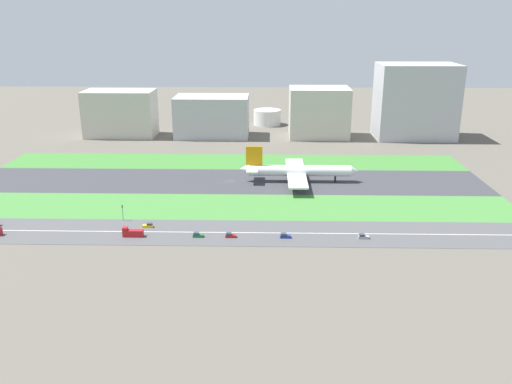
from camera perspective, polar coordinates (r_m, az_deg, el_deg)
name	(u,v)px	position (r m, az deg, el deg)	size (l,w,h in m)	color
ground_plane	(230,181)	(293.56, -2.85, 1.18)	(800.00, 800.00, 0.00)	#5B564C
runway	(230,181)	(293.55, -2.85, 1.19)	(280.00, 46.00, 0.10)	#38383D
grass_median_north	(234,162)	(332.81, -2.35, 3.29)	(280.00, 36.00, 0.10)	#3D7A33
grass_median_south	(224,206)	(254.83, -3.50, -1.56)	(280.00, 36.00, 0.10)	#427F38
highway	(218,232)	(225.17, -4.16, -4.36)	(280.00, 28.00, 0.10)	#4C4C4F
highway_centerline	(218,232)	(225.15, -4.16, -4.35)	(266.00, 0.50, 0.01)	silver
airliner	(297,171)	(291.43, 4.40, 2.29)	(65.00, 56.00, 19.70)	white
car_4	(198,235)	(221.13, -6.29, -4.63)	(4.40, 1.80, 2.00)	#19662D
car_0	(230,235)	(219.78, -2.79, -4.68)	(4.40, 1.80, 2.00)	#B2191E
truck_0	(132,233)	(226.00, -13.15, -4.29)	(8.40, 2.50, 4.00)	#B2191E
car_1	(363,237)	(222.74, 11.45, -4.72)	(4.40, 1.80, 2.00)	#99999E
car_3	(148,225)	(234.22, -11.51, -3.55)	(4.40, 1.80, 2.00)	yellow
car_2	(285,236)	(219.36, 3.13, -4.73)	(4.40, 1.80, 2.00)	navy
traffic_light	(123,211)	(243.41, -14.16, -2.04)	(0.36, 0.50, 7.20)	#4C4C51
terminal_building	(121,113)	(414.84, -14.37, 8.20)	(51.46, 28.26, 34.18)	beige
hangar_building	(212,116)	(402.25, -4.74, 8.11)	(54.44, 32.64, 30.16)	#B2B2B7
office_tower	(319,113)	(401.23, 6.78, 8.48)	(43.75, 31.75, 36.65)	beige
cargo_warehouse	(415,101)	(412.51, 16.77, 9.33)	(56.53, 36.72, 53.92)	#B2B2B7
fuel_tank_west	(267,117)	(445.89, 1.20, 8.04)	(22.46, 22.46, 12.50)	silver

